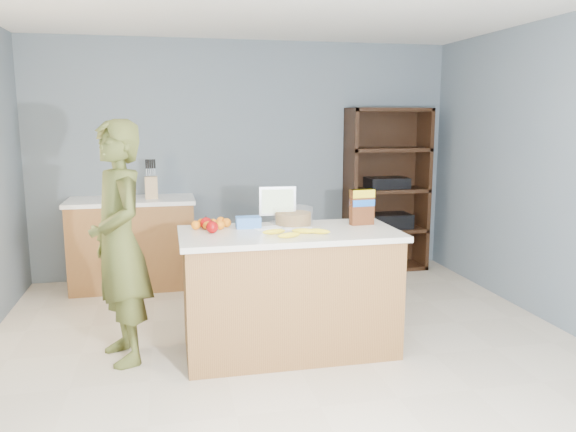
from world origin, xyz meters
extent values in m
cube|color=beige|center=(0.00, 0.00, 0.00)|extent=(4.50, 5.00, 0.02)
cube|color=slate|center=(0.00, 2.50, 1.25)|extent=(4.50, 0.02, 2.50)
cube|color=slate|center=(0.00, -2.50, 1.25)|extent=(4.50, 0.02, 2.50)
cube|color=brown|center=(0.00, 0.30, 0.43)|extent=(1.50, 0.70, 0.86)
cube|color=silver|center=(0.00, 0.30, 0.88)|extent=(1.56, 0.76, 0.04)
cube|color=black|center=(0.00, 0.30, 0.05)|extent=(1.46, 0.66, 0.10)
cube|color=brown|center=(-1.20, 2.20, 0.43)|extent=(1.20, 0.60, 0.86)
cube|color=white|center=(-1.20, 2.20, 0.88)|extent=(1.24, 0.62, 0.04)
cube|color=black|center=(1.55, 2.48, 0.90)|extent=(0.90, 0.04, 1.80)
cube|color=black|center=(1.12, 2.30, 0.90)|extent=(0.04, 0.40, 1.80)
cube|color=black|center=(1.98, 2.30, 0.90)|extent=(0.04, 0.40, 1.80)
cube|color=black|center=(1.55, 2.30, 0.02)|extent=(0.90, 0.40, 0.04)
cube|color=black|center=(1.55, 2.30, 0.45)|extent=(0.90, 0.40, 0.04)
cube|color=black|center=(1.55, 2.30, 0.90)|extent=(0.90, 0.40, 0.04)
cube|color=black|center=(1.55, 2.30, 1.35)|extent=(0.90, 0.40, 0.04)
cube|color=black|center=(1.55, 2.30, 1.78)|extent=(0.90, 0.40, 0.04)
cube|color=black|center=(1.55, 2.30, 0.55)|extent=(0.55, 0.32, 0.16)
cube|color=black|center=(1.55, 2.30, 0.98)|extent=(0.45, 0.30, 0.12)
imported|color=#4A4F21|center=(-1.18, 0.41, 0.85)|extent=(0.59, 0.72, 1.69)
cube|color=tan|center=(-1.00, 2.17, 1.01)|extent=(0.12, 0.10, 0.22)
cylinder|color=black|center=(-1.04, 2.17, 1.17)|extent=(0.02, 0.02, 0.09)
cylinder|color=black|center=(-1.02, 2.17, 1.17)|extent=(0.02, 0.02, 0.09)
cylinder|color=black|center=(-1.00, 2.17, 1.17)|extent=(0.02, 0.02, 0.09)
cylinder|color=black|center=(-0.98, 2.17, 1.17)|extent=(0.02, 0.02, 0.09)
cylinder|color=black|center=(-0.96, 2.17, 1.17)|extent=(0.02, 0.02, 0.09)
cube|color=white|center=(-0.13, 0.44, 0.90)|extent=(0.24, 0.16, 0.00)
cube|color=white|center=(0.07, 0.37, 0.90)|extent=(0.24, 0.16, 0.00)
ellipsoid|color=yellow|center=(-0.13, 0.21, 0.92)|extent=(0.17, 0.07, 0.04)
ellipsoid|color=yellow|center=(-0.05, 0.07, 0.92)|extent=(0.17, 0.08, 0.04)
ellipsoid|color=yellow|center=(0.08, 0.19, 0.92)|extent=(0.17, 0.10, 0.04)
ellipsoid|color=yellow|center=(0.18, 0.16, 0.92)|extent=(0.17, 0.12, 0.04)
sphere|color=#960708|center=(-0.58, 0.50, 0.94)|extent=(0.09, 0.09, 0.09)
sphere|color=#960708|center=(-0.55, 0.34, 0.94)|extent=(0.09, 0.09, 0.09)
sphere|color=orange|center=(-0.65, 0.49, 0.93)|extent=(0.07, 0.07, 0.07)
sphere|color=orange|center=(-0.52, 0.54, 0.93)|extent=(0.07, 0.07, 0.07)
sphere|color=orange|center=(-0.48, 0.46, 0.93)|extent=(0.07, 0.07, 0.07)
sphere|color=orange|center=(-0.42, 0.54, 0.93)|extent=(0.07, 0.07, 0.07)
sphere|color=orange|center=(-0.60, 0.57, 0.93)|extent=(0.07, 0.07, 0.07)
sphere|color=orange|center=(-0.57, 0.47, 0.93)|extent=(0.07, 0.07, 0.07)
sphere|color=orange|center=(-0.46, 0.61, 0.93)|extent=(0.07, 0.07, 0.07)
sphere|color=orange|center=(-0.57, 0.51, 0.93)|extent=(0.07, 0.07, 0.07)
cube|color=blue|center=(-0.27, 0.49, 0.94)|extent=(0.18, 0.13, 0.08)
cylinder|color=#267219|center=(0.08, 0.54, 0.95)|extent=(0.27, 0.27, 0.09)
cylinder|color=white|center=(0.08, 0.54, 0.97)|extent=(0.30, 0.30, 0.13)
cylinder|color=silver|center=(-0.02, 0.62, 0.91)|extent=(0.12, 0.12, 0.01)
cylinder|color=silver|center=(-0.02, 0.62, 0.94)|extent=(0.02, 0.02, 0.05)
cube|color=silver|center=(-0.02, 0.62, 1.07)|extent=(0.28, 0.06, 0.22)
cube|color=yellow|center=(-0.03, 0.60, 1.07)|extent=(0.24, 0.02, 0.18)
cube|color=#592B14|center=(0.58, 0.42, 1.03)|extent=(0.18, 0.08, 0.27)
cube|color=yellow|center=(0.58, 0.42, 1.14)|extent=(0.18, 0.08, 0.06)
cube|color=blue|center=(0.58, 0.42, 1.07)|extent=(0.18, 0.08, 0.05)
camera|label=1|loc=(-0.84, -3.53, 1.70)|focal=35.00mm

